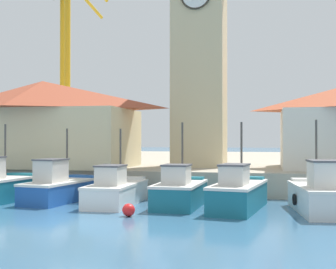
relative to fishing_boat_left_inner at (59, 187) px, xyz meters
name	(u,v)px	position (x,y,z in m)	size (l,w,h in m)	color
ground_plane	(72,223)	(3.14, -5.45, -0.74)	(300.00, 300.00, 0.00)	#386689
quay_wharf	(193,164)	(3.14, 23.29, -0.04)	(120.00, 40.00, 1.39)	#A89E89
fishing_boat_left_inner	(59,187)	(0.00, 0.00, 0.00)	(2.58, 5.18, 3.79)	#2356A8
fishing_boat_mid_left	(116,191)	(3.20, -0.38, -0.05)	(2.07, 5.10, 3.76)	silver
fishing_boat_center	(180,192)	(6.42, -0.50, -0.01)	(2.15, 4.40, 4.05)	#196B7F
fishing_boat_mid_right	(238,193)	(9.21, -0.86, 0.02)	(2.58, 5.33, 4.03)	#196B7F
fishing_boat_right_inner	(320,195)	(12.76, -1.00, 0.05)	(2.61, 5.14, 4.11)	silver
clock_tower	(200,42)	(6.01, 8.64, 9.00)	(3.88, 3.88, 17.49)	beige
warehouse_left	(43,123)	(-4.25, 6.32, 3.57)	(12.31, 6.79, 5.71)	beige
port_crane_near	(69,72)	(-7.86, 18.46, 8.80)	(2.00, 10.68, 20.24)	#976E11
port_crane_far	(64,82)	(-10.08, 22.20, 8.36)	(2.09, 10.70, 19.12)	#976E11
mooring_buoy	(129,210)	(4.85, -3.63, -0.47)	(0.54, 0.54, 0.54)	red
dock_worker_near_tower	(108,156)	(1.23, 3.96, 1.50)	(0.34, 0.22, 1.62)	#33333D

